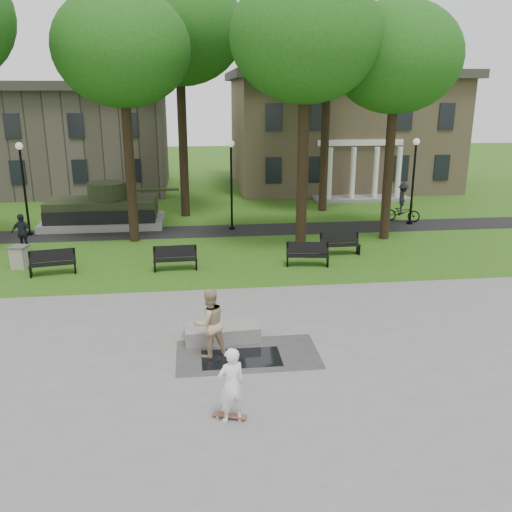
# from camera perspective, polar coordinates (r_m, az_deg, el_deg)

# --- Properties ---
(ground) EXTENTS (120.00, 120.00, 0.00)m
(ground) POSITION_cam_1_polar(r_m,az_deg,el_deg) (17.64, -1.08, -6.85)
(ground) COLOR #2B5012
(ground) RESTS_ON ground
(plaza) EXTENTS (22.00, 16.00, 0.02)m
(plaza) POSITION_cam_1_polar(r_m,az_deg,el_deg) (13.24, 1.20, -15.48)
(plaza) COLOR gray
(plaza) RESTS_ON ground
(footpath) EXTENTS (44.00, 2.60, 0.01)m
(footpath) POSITION_cam_1_polar(r_m,az_deg,el_deg) (29.00, -3.48, 2.67)
(footpath) COLOR black
(footpath) RESTS_ON ground
(building_right) EXTENTS (17.00, 12.00, 8.60)m
(building_right) POSITION_cam_1_polar(r_m,az_deg,el_deg) (43.73, 8.78, 13.06)
(building_right) COLOR #9E8460
(building_right) RESTS_ON ground
(building_left) EXTENTS (15.00, 10.00, 7.20)m
(building_left) POSITION_cam_1_polar(r_m,az_deg,el_deg) (43.74, -19.63, 11.32)
(building_left) COLOR #4C443D
(building_left) RESTS_ON ground
(tree_1) EXTENTS (6.20, 6.20, 11.63)m
(tree_1) POSITION_cam_1_polar(r_m,az_deg,el_deg) (26.80, -13.93, 20.38)
(tree_1) COLOR black
(tree_1) RESTS_ON ground
(tree_2) EXTENTS (6.60, 6.60, 12.16)m
(tree_2) POSITION_cam_1_polar(r_m,az_deg,el_deg) (25.19, 5.24, 21.85)
(tree_2) COLOR black
(tree_2) RESTS_ON ground
(tree_3) EXTENTS (6.00, 6.00, 11.19)m
(tree_3) POSITION_cam_1_polar(r_m,az_deg,el_deg) (27.36, 14.56, 19.50)
(tree_3) COLOR black
(tree_3) RESTS_ON ground
(tree_4) EXTENTS (7.20, 7.20, 13.50)m
(tree_4) POSITION_cam_1_polar(r_m,az_deg,el_deg) (32.24, -8.15, 22.57)
(tree_4) COLOR black
(tree_4) RESTS_ON ground
(tree_5) EXTENTS (6.40, 6.40, 12.44)m
(tree_5) POSITION_cam_1_polar(r_m,az_deg,el_deg) (33.66, 7.61, 21.10)
(tree_5) COLOR black
(tree_5) RESTS_ON ground
(lamp_left) EXTENTS (0.36, 0.36, 4.73)m
(lamp_left) POSITION_cam_1_polar(r_m,az_deg,el_deg) (29.90, -23.28, 7.23)
(lamp_left) COLOR black
(lamp_left) RESTS_ON ground
(lamp_mid) EXTENTS (0.36, 0.36, 4.73)m
(lamp_mid) POSITION_cam_1_polar(r_m,az_deg,el_deg) (28.77, -2.61, 8.24)
(lamp_mid) COLOR black
(lamp_mid) RESTS_ON ground
(lamp_right) EXTENTS (0.36, 0.36, 4.73)m
(lamp_right) POSITION_cam_1_polar(r_m,az_deg,el_deg) (31.14, 16.26, 8.25)
(lamp_right) COLOR black
(lamp_right) RESTS_ON ground
(tank_monument) EXTENTS (7.45, 3.40, 2.40)m
(tank_monument) POSITION_cam_1_polar(r_m,az_deg,el_deg) (31.09, -15.74, 4.65)
(tank_monument) COLOR gray
(tank_monument) RESTS_ON ground
(puddle) EXTENTS (2.20, 1.20, 0.00)m
(puddle) POSITION_cam_1_polar(r_m,az_deg,el_deg) (15.29, -1.56, -10.69)
(puddle) COLOR black
(puddle) RESTS_ON plaza
(concrete_block) EXTENTS (2.26, 1.14, 0.45)m
(concrete_block) POSITION_cam_1_polar(r_m,az_deg,el_deg) (16.32, -3.63, -7.99)
(concrete_block) COLOR gray
(concrete_block) RESTS_ON plaza
(skateboard) EXTENTS (0.80, 0.45, 0.07)m
(skateboard) POSITION_cam_1_polar(r_m,az_deg,el_deg) (12.80, -2.80, -16.51)
(skateboard) COLOR brown
(skateboard) RESTS_ON plaza
(skateboarder) EXTENTS (0.76, 0.63, 1.78)m
(skateboarder) POSITION_cam_1_polar(r_m,az_deg,el_deg) (12.26, -2.63, -13.43)
(skateboarder) COLOR white
(skateboarder) RESTS_ON plaza
(friend_watching) EXTENTS (1.18, 1.06, 1.99)m
(friend_watching) POSITION_cam_1_polar(r_m,az_deg,el_deg) (15.05, -4.93, -7.02)
(friend_watching) COLOR tan
(friend_watching) RESTS_ON plaza
(pedestrian_walker) EXTENTS (1.14, 0.74, 1.81)m
(pedestrian_walker) POSITION_cam_1_polar(r_m,az_deg,el_deg) (27.07, -23.41, 2.23)
(pedestrian_walker) COLOR black
(pedestrian_walker) RESTS_ON ground
(cyclist) EXTENTS (2.10, 1.45, 2.19)m
(cyclist) POSITION_cam_1_polar(r_m,az_deg,el_deg) (32.00, 15.16, 5.10)
(cyclist) COLOR black
(cyclist) RESTS_ON ground
(park_bench_0) EXTENTS (1.85, 0.83, 1.00)m
(park_bench_0) POSITION_cam_1_polar(r_m,az_deg,el_deg) (23.40, -20.59, -0.56)
(park_bench_0) COLOR black
(park_bench_0) RESTS_ON ground
(park_bench_1) EXTENTS (1.82, 0.60, 1.00)m
(park_bench_1) POSITION_cam_1_polar(r_m,az_deg,el_deg) (22.71, -8.48, -0.15)
(park_bench_1) COLOR black
(park_bench_1) RESTS_ON ground
(park_bench_2) EXTENTS (1.85, 0.79, 1.00)m
(park_bench_2) POSITION_cam_1_polar(r_m,az_deg,el_deg) (23.11, 5.41, 0.26)
(park_bench_2) COLOR black
(park_bench_2) RESTS_ON ground
(park_bench_3) EXTENTS (1.80, 0.52, 1.00)m
(park_bench_3) POSITION_cam_1_polar(r_m,az_deg,el_deg) (24.91, 8.81, 1.36)
(park_bench_3) COLOR black
(park_bench_3) RESTS_ON ground
(trash_bin) EXTENTS (0.81, 0.81, 0.96)m
(trash_bin) POSITION_cam_1_polar(r_m,az_deg,el_deg) (24.73, -23.60, -0.09)
(trash_bin) COLOR gray
(trash_bin) RESTS_ON ground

